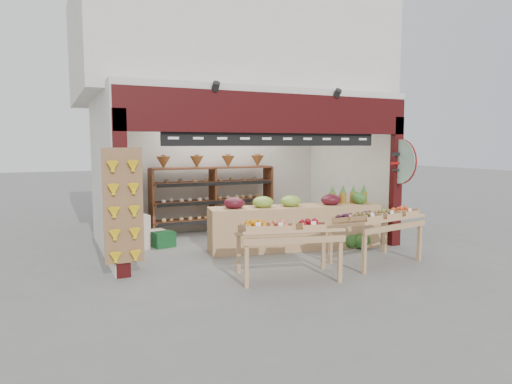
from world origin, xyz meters
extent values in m
plane|color=slate|center=(0.00, 0.00, 0.00)|extent=(60.00, 60.00, 0.00)
cube|color=silver|center=(0.00, 2.29, 1.50)|extent=(5.76, 0.18, 3.00)
cube|color=silver|center=(-2.79, 0.60, 1.50)|extent=(0.18, 3.38, 3.00)
cube|color=silver|center=(2.79, 0.60, 1.50)|extent=(0.18, 3.38, 3.00)
cube|color=silver|center=(0.00, 0.60, 3.06)|extent=(5.76, 3.38, 0.12)
cube|color=silver|center=(0.00, 1.70, 4.20)|extent=(6.36, 4.60, 2.40)
cube|color=#330809|center=(0.00, -1.05, 2.65)|extent=(5.70, 0.14, 0.70)
cube|color=#330809|center=(-2.75, -1.05, 1.32)|extent=(0.22, 0.14, 2.65)
cube|color=#330809|center=(2.75, -1.05, 1.32)|extent=(0.22, 0.14, 2.65)
cube|color=black|center=(0.00, -1.02, 2.20)|extent=(4.20, 0.05, 0.26)
cylinder|color=white|center=(0.10, -0.95, 2.45)|extent=(0.34, 0.05, 0.34)
cube|color=#8B5E3F|center=(-2.73, -1.14, 1.15)|extent=(0.60, 0.04, 1.80)
cylinder|color=#A2CCB8|center=(2.75, -1.14, 1.75)|extent=(0.04, 0.90, 0.90)
cylinder|color=maroon|center=(2.75, -1.16, 1.75)|extent=(0.01, 0.92, 0.92)
cube|color=brown|center=(-1.69, 1.81, 0.78)|extent=(0.05, 0.48, 1.55)
cube|color=brown|center=(-0.23, 1.81, 0.78)|extent=(0.05, 0.48, 1.55)
cube|color=brown|center=(1.22, 1.81, 0.78)|extent=(0.05, 0.48, 1.55)
cube|color=brown|center=(-0.23, 1.81, 0.34)|extent=(2.91, 0.48, 0.04)
cube|color=brown|center=(-0.23, 1.81, 0.78)|extent=(2.91, 0.48, 0.04)
cube|color=brown|center=(-0.23, 1.81, 1.21)|extent=(2.91, 0.48, 0.04)
cube|color=brown|center=(-0.23, 1.81, 1.55)|extent=(2.91, 0.48, 0.04)
cone|color=#955D30|center=(-1.40, 1.81, 1.69)|extent=(0.32, 0.32, 0.28)
cone|color=#955D30|center=(-0.62, 1.81, 1.69)|extent=(0.32, 0.32, 0.28)
cone|color=#955D30|center=(0.16, 1.81, 1.69)|extent=(0.32, 0.32, 0.28)
cone|color=#955D30|center=(0.93, 1.81, 1.69)|extent=(0.32, 0.32, 0.28)
cube|color=#AFB1B6|center=(-2.40, 1.75, 0.97)|extent=(0.78, 0.78, 1.94)
cube|color=beige|center=(-2.22, 0.79, 0.19)|extent=(0.50, 0.42, 0.38)
cube|color=beige|center=(-2.17, 0.79, 0.53)|extent=(0.45, 0.39, 0.31)
cube|color=#144D23|center=(-1.66, 0.80, 0.16)|extent=(0.47, 0.39, 0.31)
cube|color=beige|center=(-1.74, 1.19, 0.15)|extent=(0.43, 0.36, 0.29)
cube|color=tan|center=(0.72, -0.45, 0.43)|extent=(3.53, 1.27, 0.87)
ellipsoid|color=#59141E|center=(-0.52, -0.23, 0.97)|extent=(0.42, 0.39, 0.23)
ellipsoid|color=#8CB23F|center=(0.05, -0.33, 0.97)|extent=(0.42, 0.39, 0.23)
ellipsoid|color=#8CB23F|center=(0.62, -0.43, 0.97)|extent=(0.42, 0.39, 0.23)
ellipsoid|color=#59141E|center=(1.48, -0.58, 0.97)|extent=(0.42, 0.39, 0.23)
cylinder|color=olive|center=(1.60, -0.46, 0.98)|extent=(0.15, 0.15, 0.22)
cylinder|color=olive|center=(1.84, -0.50, 0.98)|extent=(0.15, 0.15, 0.22)
cylinder|color=olive|center=(2.07, -0.54, 0.98)|extent=(0.15, 0.15, 0.22)
cylinder|color=olive|center=(2.31, -0.58, 0.98)|extent=(0.15, 0.15, 0.22)
cube|color=tan|center=(-0.40, -2.18, 0.73)|extent=(1.73, 1.22, 0.23)
cube|color=tan|center=(-1.19, -2.38, 0.32)|extent=(0.07, 0.07, 0.63)
cube|color=tan|center=(0.21, -2.72, 0.32)|extent=(0.07, 0.07, 0.63)
cube|color=tan|center=(-1.01, -1.64, 0.32)|extent=(0.07, 0.07, 0.63)
cube|color=tan|center=(0.39, -1.98, 0.32)|extent=(0.07, 0.07, 0.63)
cube|color=tan|center=(1.48, -1.99, 0.74)|extent=(1.72, 1.16, 0.23)
cube|color=tan|center=(0.83, -2.51, 0.32)|extent=(0.07, 0.07, 0.64)
cube|color=tan|center=(2.28, -2.24, 0.32)|extent=(0.07, 0.07, 0.64)
cube|color=tan|center=(0.69, -1.75, 0.32)|extent=(0.07, 0.07, 0.64)
cube|color=tan|center=(2.13, -1.48, 0.32)|extent=(0.07, 0.07, 0.64)
sphere|color=#1D4A18|center=(1.74, -0.91, 0.16)|extent=(0.31, 0.31, 0.31)
sphere|color=#1D4A18|center=(2.07, -0.91, 0.16)|extent=(0.31, 0.31, 0.31)
sphere|color=#1D4A18|center=(1.74, -0.58, 0.16)|extent=(0.31, 0.31, 0.31)
sphere|color=#1D4A18|center=(2.07, -0.58, 0.16)|extent=(0.31, 0.31, 0.31)
sphere|color=#1D4A18|center=(1.91, -0.75, 0.43)|extent=(0.31, 0.31, 0.31)
sphere|color=#1D4A18|center=(1.91, -1.02, 0.16)|extent=(0.31, 0.31, 0.31)
sphere|color=#1D4A18|center=(1.63, -0.75, 0.16)|extent=(0.31, 0.31, 0.31)
sphere|color=#1D4A18|center=(1.74, -0.56, 0.43)|extent=(0.31, 0.31, 0.31)
sphere|color=#1D4A18|center=(2.13, -0.71, 0.16)|extent=(0.31, 0.31, 0.31)
camera|label=1|loc=(-3.79, -8.35, 2.10)|focal=32.00mm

